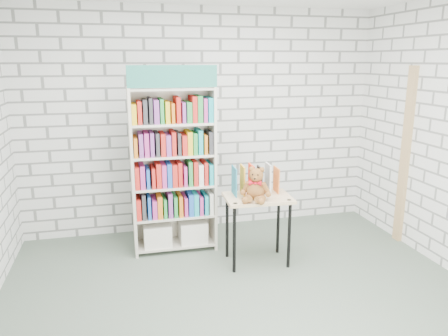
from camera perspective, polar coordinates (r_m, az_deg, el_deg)
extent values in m
plane|color=#4E5D4F|center=(4.18, 2.98, -17.18)|extent=(4.50, 4.50, 0.00)
cube|color=silver|center=(5.58, -2.81, 6.09)|extent=(4.50, 0.02, 2.80)
cube|color=silver|center=(1.93, 21.21, -10.31)|extent=(4.50, 0.02, 2.80)
cube|color=beige|center=(4.93, -11.88, -0.71)|extent=(0.03, 0.37, 1.88)
cube|color=beige|center=(5.03, -1.51, -0.10)|extent=(0.03, 0.37, 1.88)
cube|color=beige|center=(5.13, -6.89, 0.06)|extent=(0.94, 0.02, 1.88)
cube|color=#277E6D|center=(4.64, -6.73, 11.79)|extent=(0.94, 0.02, 0.23)
cube|color=beige|center=(5.25, -6.37, -9.72)|extent=(0.88, 0.35, 0.03)
cube|color=beige|center=(5.11, -6.47, -6.08)|extent=(0.88, 0.35, 0.03)
cube|color=beige|center=(5.00, -6.58, -2.25)|extent=(0.88, 0.35, 0.03)
cube|color=beige|center=(4.92, -6.70, 1.72)|extent=(0.88, 0.35, 0.03)
cube|color=beige|center=(4.85, -6.82, 5.82)|extent=(0.88, 0.35, 0.03)
cube|color=beige|center=(4.82, -6.95, 10.25)|extent=(0.88, 0.35, 0.03)
cube|color=silver|center=(5.17, -8.73, -8.49)|extent=(0.31, 0.31, 0.25)
cube|color=silver|center=(5.22, -4.11, -8.15)|extent=(0.31, 0.31, 0.25)
cube|color=blue|center=(5.06, -6.50, -4.64)|extent=(0.88, 0.31, 0.25)
cube|color=green|center=(4.96, -6.61, -0.75)|extent=(0.88, 0.31, 0.25)
cube|color=orange|center=(4.88, -6.73, 3.28)|extent=(0.88, 0.31, 0.25)
cube|color=#BF338C|center=(4.83, -6.85, 7.43)|extent=(0.88, 0.31, 0.25)
cube|color=tan|center=(4.66, 4.46, -3.90)|extent=(0.72, 0.52, 0.03)
cylinder|color=black|center=(4.55, 1.35, -9.37)|extent=(0.03, 0.03, 0.72)
cylinder|color=black|center=(4.89, 0.41, -7.65)|extent=(0.03, 0.03, 0.72)
cylinder|color=black|center=(4.70, 8.50, -8.73)|extent=(0.03, 0.03, 0.72)
cylinder|color=black|center=(5.03, 7.08, -7.13)|extent=(0.03, 0.03, 0.72)
cylinder|color=black|center=(4.42, 1.49, -4.66)|extent=(0.05, 0.05, 0.01)
cylinder|color=black|center=(4.57, 8.50, -4.18)|extent=(0.05, 0.05, 0.01)
cube|color=teal|center=(4.66, 1.32, -1.78)|extent=(0.03, 0.22, 0.29)
cube|color=#FFAC28|center=(4.68, 2.45, -1.71)|extent=(0.03, 0.22, 0.29)
cube|color=#FF3D1B|center=(4.70, 3.57, -1.65)|extent=(0.03, 0.22, 0.29)
cube|color=black|center=(4.73, 4.69, -1.59)|extent=(0.03, 0.22, 0.29)
cube|color=silver|center=(4.75, 5.79, -1.53)|extent=(0.03, 0.22, 0.29)
cube|color=orange|center=(4.78, 6.88, -1.47)|extent=(0.03, 0.22, 0.29)
ellipsoid|color=brown|center=(4.53, 4.22, -2.84)|extent=(0.20, 0.17, 0.20)
sphere|color=brown|center=(4.48, 4.24, -0.95)|extent=(0.15, 0.15, 0.15)
sphere|color=brown|center=(4.49, 3.61, -0.15)|extent=(0.05, 0.05, 0.05)
sphere|color=brown|center=(4.47, 4.96, -0.23)|extent=(0.05, 0.05, 0.05)
sphere|color=brown|center=(4.43, 4.11, -1.39)|extent=(0.06, 0.06, 0.06)
sphere|color=black|center=(4.43, 3.79, -0.88)|extent=(0.02, 0.02, 0.02)
sphere|color=black|center=(4.42, 4.44, -0.92)|extent=(0.02, 0.02, 0.02)
sphere|color=black|center=(4.41, 4.05, -1.41)|extent=(0.02, 0.02, 0.02)
cylinder|color=brown|center=(4.52, 2.90, -2.47)|extent=(0.10, 0.12, 0.14)
cylinder|color=brown|center=(4.49, 5.47, -2.64)|extent=(0.12, 0.07, 0.14)
sphere|color=brown|center=(4.53, 2.50, -3.21)|extent=(0.06, 0.06, 0.06)
sphere|color=brown|center=(4.49, 5.79, -3.43)|extent=(0.06, 0.06, 0.06)
cylinder|color=brown|center=(4.46, 3.24, -3.94)|extent=(0.09, 0.16, 0.08)
cylinder|color=brown|center=(4.44, 4.72, -4.04)|extent=(0.15, 0.15, 0.08)
sphere|color=brown|center=(4.40, 2.76, -4.24)|extent=(0.07, 0.07, 0.07)
sphere|color=brown|center=(4.38, 4.89, -4.39)|extent=(0.07, 0.07, 0.07)
cone|color=red|center=(4.45, 3.67, -1.95)|extent=(0.08, 0.08, 0.05)
cone|color=red|center=(4.44, 4.54, -2.01)|extent=(0.08, 0.08, 0.05)
sphere|color=red|center=(4.45, 4.10, -1.99)|extent=(0.03, 0.03, 0.03)
cube|color=tan|center=(5.58, 22.57, 1.38)|extent=(0.05, 0.12, 2.10)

